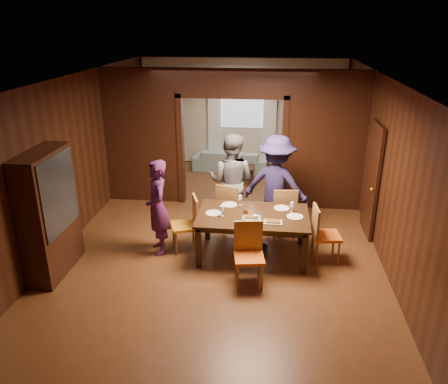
# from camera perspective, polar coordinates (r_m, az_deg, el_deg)

# --- Properties ---
(floor) EXTENTS (9.00, 9.00, 0.00)m
(floor) POSITION_cam_1_polar(r_m,az_deg,el_deg) (8.27, -0.12, -5.75)
(floor) COLOR #553318
(floor) RESTS_ON ground
(ceiling) EXTENTS (5.50, 9.00, 0.02)m
(ceiling) POSITION_cam_1_polar(r_m,az_deg,el_deg) (7.40, -0.14, 14.63)
(ceiling) COLOR silver
(ceiling) RESTS_ON room_walls
(room_walls) EXTENTS (5.52, 9.01, 2.90)m
(room_walls) POSITION_cam_1_polar(r_m,az_deg,el_deg) (9.50, 1.20, 7.63)
(room_walls) COLOR black
(room_walls) RESTS_ON floor
(person_purple) EXTENTS (0.62, 0.72, 1.66)m
(person_purple) POSITION_cam_1_polar(r_m,az_deg,el_deg) (7.48, -8.67, -2.01)
(person_purple) COLOR #481A4D
(person_purple) RESTS_ON floor
(person_grey) EXTENTS (1.06, 0.92, 1.88)m
(person_grey) POSITION_cam_1_polar(r_m,az_deg,el_deg) (8.26, 0.97, 1.37)
(person_grey) COLOR slate
(person_grey) RESTS_ON floor
(person_navy) EXTENTS (1.37, 1.01, 1.89)m
(person_navy) POSITION_cam_1_polar(r_m,az_deg,el_deg) (8.11, 6.81, 0.86)
(person_navy) COLOR #221D48
(person_navy) RESTS_ON floor
(sofa) EXTENTS (2.05, 0.97, 0.58)m
(sofa) POSITION_cam_1_polar(r_m,az_deg,el_deg) (11.73, 0.96, 4.19)
(sofa) COLOR #809CA8
(sofa) RESTS_ON floor
(serving_bowl) EXTENTS (0.35, 0.35, 0.09)m
(serving_bowl) POSITION_cam_1_polar(r_m,az_deg,el_deg) (7.40, 4.61, -2.32)
(serving_bowl) COLOR black
(serving_bowl) RESTS_ON dining_table
(dining_table) EXTENTS (1.86, 1.16, 0.76)m
(dining_table) POSITION_cam_1_polar(r_m,az_deg,el_deg) (7.48, 3.74, -5.61)
(dining_table) COLOR black
(dining_table) RESTS_ON floor
(coffee_table) EXTENTS (0.80, 0.50, 0.40)m
(coffee_table) POSITION_cam_1_polar(r_m,az_deg,el_deg) (10.93, 1.88, 2.37)
(coffee_table) COLOR black
(coffee_table) RESTS_ON floor
(chair_left) EXTENTS (0.56, 0.56, 0.97)m
(chair_left) POSITION_cam_1_polar(r_m,az_deg,el_deg) (7.64, -5.19, -4.19)
(chair_left) COLOR orange
(chair_left) RESTS_ON floor
(chair_right) EXTENTS (0.49, 0.49, 0.97)m
(chair_right) POSITION_cam_1_polar(r_m,az_deg,el_deg) (7.47, 13.25, -5.35)
(chair_right) COLOR orange
(chair_right) RESTS_ON floor
(chair_far_l) EXTENTS (0.56, 0.56, 0.97)m
(chair_far_l) POSITION_cam_1_polar(r_m,az_deg,el_deg) (8.30, 0.95, -1.92)
(chair_far_l) COLOR red
(chair_far_l) RESTS_ON floor
(chair_far_r) EXTENTS (0.49, 0.49, 0.97)m
(chair_far_r) POSITION_cam_1_polar(r_m,az_deg,el_deg) (8.21, 7.76, -2.42)
(chair_far_r) COLOR #D24713
(chair_far_r) RESTS_ON floor
(chair_near) EXTENTS (0.50, 0.50, 0.97)m
(chair_near) POSITION_cam_1_polar(r_m,az_deg,el_deg) (6.65, 3.31, -8.31)
(chair_near) COLOR #DB5E14
(chair_near) RESTS_ON floor
(hutch) EXTENTS (0.40, 1.20, 2.00)m
(hutch) POSITION_cam_1_polar(r_m,az_deg,el_deg) (7.27, -21.84, -2.68)
(hutch) COLOR black
(hutch) RESTS_ON floor
(door_right) EXTENTS (0.06, 0.90, 2.10)m
(door_right) POSITION_cam_1_polar(r_m,az_deg,el_deg) (8.47, 18.76, 1.48)
(door_right) COLOR black
(door_right) RESTS_ON floor
(window_far) EXTENTS (1.20, 0.03, 1.30)m
(window_far) POSITION_cam_1_polar(r_m,az_deg,el_deg) (11.95, 2.38, 11.47)
(window_far) COLOR silver
(window_far) RESTS_ON back_wall
(curtain_left) EXTENTS (0.35, 0.06, 2.40)m
(curtain_left) POSITION_cam_1_polar(r_m,az_deg,el_deg) (12.07, -1.26, 9.41)
(curtain_left) COLOR white
(curtain_left) RESTS_ON back_wall
(curtain_right) EXTENTS (0.35, 0.06, 2.40)m
(curtain_right) POSITION_cam_1_polar(r_m,az_deg,el_deg) (11.97, 5.97, 9.19)
(curtain_right) COLOR white
(curtain_right) RESTS_ON back_wall
(plate_left) EXTENTS (0.27, 0.27, 0.01)m
(plate_left) POSITION_cam_1_polar(r_m,az_deg,el_deg) (7.35, -1.39, -2.78)
(plate_left) COLOR silver
(plate_left) RESTS_ON dining_table
(plate_far_l) EXTENTS (0.27, 0.27, 0.01)m
(plate_far_l) POSITION_cam_1_polar(r_m,az_deg,el_deg) (7.68, 0.72, -1.66)
(plate_far_l) COLOR silver
(plate_far_l) RESTS_ON dining_table
(plate_far_r) EXTENTS (0.27, 0.27, 0.01)m
(plate_far_r) POSITION_cam_1_polar(r_m,az_deg,el_deg) (7.60, 7.54, -2.10)
(plate_far_r) COLOR silver
(plate_far_r) RESTS_ON dining_table
(plate_right) EXTENTS (0.27, 0.27, 0.01)m
(plate_right) POSITION_cam_1_polar(r_m,az_deg,el_deg) (7.31, 9.24, -3.19)
(plate_right) COLOR white
(plate_right) RESTS_ON dining_table
(plate_near) EXTENTS (0.27, 0.27, 0.01)m
(plate_near) POSITION_cam_1_polar(r_m,az_deg,el_deg) (7.01, 3.86, -4.05)
(plate_near) COLOR white
(plate_near) RESTS_ON dining_table
(platter_a) EXTENTS (0.30, 0.20, 0.04)m
(platter_a) POSITION_cam_1_polar(r_m,az_deg,el_deg) (7.18, 3.62, -3.29)
(platter_a) COLOR gray
(platter_a) RESTS_ON dining_table
(platter_b) EXTENTS (0.30, 0.20, 0.04)m
(platter_b) POSITION_cam_1_polar(r_m,az_deg,el_deg) (7.06, 6.43, -3.86)
(platter_b) COLOR gray
(platter_b) RESTS_ON dining_table
(wineglass_left) EXTENTS (0.08, 0.08, 0.18)m
(wineglass_left) POSITION_cam_1_polar(r_m,az_deg,el_deg) (7.22, -0.31, -2.51)
(wineglass_left) COLOR white
(wineglass_left) RESTS_ON dining_table
(wineglass_far) EXTENTS (0.08, 0.08, 0.18)m
(wineglass_far) POSITION_cam_1_polar(r_m,az_deg,el_deg) (7.66, 2.13, -1.06)
(wineglass_far) COLOR silver
(wineglass_far) RESTS_ON dining_table
(wineglass_right) EXTENTS (0.08, 0.08, 0.18)m
(wineglass_right) POSITION_cam_1_polar(r_m,az_deg,el_deg) (7.46, 8.87, -1.96)
(wineglass_right) COLOR white
(wineglass_right) RESTS_ON dining_table
(tumbler) EXTENTS (0.07, 0.07, 0.14)m
(tumbler) POSITION_cam_1_polar(r_m,az_deg,el_deg) (6.99, 4.14, -3.57)
(tumbler) COLOR silver
(tumbler) RESTS_ON dining_table
(condiment_jar) EXTENTS (0.08, 0.08, 0.11)m
(condiment_jar) POSITION_cam_1_polar(r_m,az_deg,el_deg) (7.28, 2.86, -2.62)
(condiment_jar) COLOR #4F2A12
(condiment_jar) RESTS_ON dining_table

